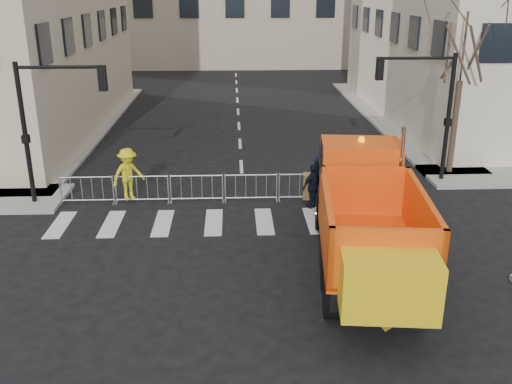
{
  "coord_description": "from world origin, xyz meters",
  "views": [
    {
      "loc": [
        -0.38,
        -13.19,
        8.0
      ],
      "look_at": [
        0.28,
        2.5,
        2.23
      ],
      "focal_mm": 40.0,
      "sensor_mm": 36.0,
      "label": 1
    }
  ],
  "objects_px": {
    "cop_a": "(317,181)",
    "cop_b": "(375,183)",
    "cop_c": "(313,186)",
    "plow_truck": "(367,215)",
    "worker": "(128,174)",
    "newspaper_box": "(385,172)"
  },
  "relations": [
    {
      "from": "cop_a",
      "to": "cop_b",
      "type": "xyz_separation_m",
      "value": [
        2.24,
        0.0,
        -0.11
      ]
    },
    {
      "from": "cop_c",
      "to": "plow_truck",
      "type": "bearing_deg",
      "value": 66.25
    },
    {
      "from": "cop_c",
      "to": "cop_a",
      "type": "bearing_deg",
      "value": -154.23
    },
    {
      "from": "plow_truck",
      "to": "worker",
      "type": "distance_m",
      "value": 9.81
    },
    {
      "from": "cop_c",
      "to": "worker",
      "type": "height_order",
      "value": "worker"
    },
    {
      "from": "cop_c",
      "to": "newspaper_box",
      "type": "distance_m",
      "value": 3.86
    },
    {
      "from": "plow_truck",
      "to": "newspaper_box",
      "type": "relative_size",
      "value": 9.62
    },
    {
      "from": "plow_truck",
      "to": "worker",
      "type": "bearing_deg",
      "value": 58.72
    },
    {
      "from": "plow_truck",
      "to": "cop_b",
      "type": "bearing_deg",
      "value": -10.68
    },
    {
      "from": "cop_a",
      "to": "newspaper_box",
      "type": "relative_size",
      "value": 1.77
    },
    {
      "from": "worker",
      "to": "newspaper_box",
      "type": "relative_size",
      "value": 1.84
    },
    {
      "from": "cop_c",
      "to": "worker",
      "type": "xyz_separation_m",
      "value": [
        -7.0,
        0.83,
        0.3
      ]
    },
    {
      "from": "plow_truck",
      "to": "worker",
      "type": "height_order",
      "value": "plow_truck"
    },
    {
      "from": "cop_b",
      "to": "cop_c",
      "type": "distance_m",
      "value": 2.4
    },
    {
      "from": "cop_c",
      "to": "newspaper_box",
      "type": "bearing_deg",
      "value": -179.74
    },
    {
      "from": "cop_a",
      "to": "cop_c",
      "type": "height_order",
      "value": "cop_a"
    },
    {
      "from": "plow_truck",
      "to": "cop_b",
      "type": "xyz_separation_m",
      "value": [
        1.59,
        5.33,
        -0.92
      ]
    },
    {
      "from": "cop_b",
      "to": "newspaper_box",
      "type": "height_order",
      "value": "cop_b"
    },
    {
      "from": "cop_a",
      "to": "cop_b",
      "type": "distance_m",
      "value": 2.25
    },
    {
      "from": "plow_truck",
      "to": "cop_a",
      "type": "distance_m",
      "value": 5.43
    },
    {
      "from": "plow_truck",
      "to": "cop_c",
      "type": "relative_size",
      "value": 6.15
    },
    {
      "from": "cop_c",
      "to": "newspaper_box",
      "type": "relative_size",
      "value": 1.56
    }
  ]
}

